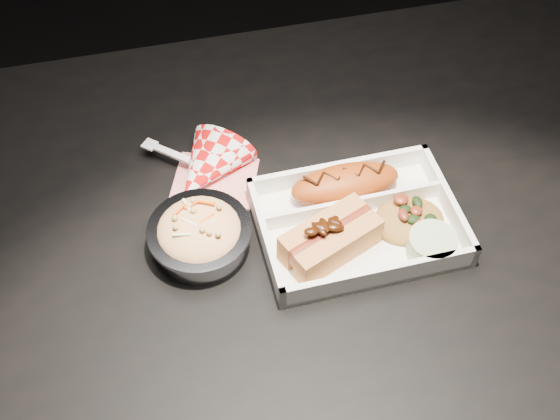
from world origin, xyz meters
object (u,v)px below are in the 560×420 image
at_px(hotdog, 330,237).
at_px(foil_coleslaw_cup, 200,234).
at_px(food_tray, 357,225).
at_px(napkin_fork, 206,169).
at_px(fried_pastry, 345,183).
at_px(dining_table, 311,256).

distance_m(hotdog, foil_coleslaw_cup, 0.16).
height_order(food_tray, napkin_fork, napkin_fork).
xyz_separation_m(fried_pastry, foil_coleslaw_cup, (-0.20, -0.04, 0.00)).
height_order(dining_table, fried_pastry, fried_pastry).
distance_m(dining_table, napkin_fork, 0.19).
height_order(fried_pastry, foil_coleslaw_cup, foil_coleslaw_cup).
distance_m(fried_pastry, hotdog, 0.09).
relative_size(food_tray, hotdog, 1.88).
bearing_deg(hotdog, foil_coleslaw_cup, 140.87).
height_order(dining_table, food_tray, food_tray).
distance_m(hotdog, napkin_fork, 0.21).
distance_m(food_tray, foil_coleslaw_cup, 0.20).
bearing_deg(hotdog, dining_table, 70.95).
xyz_separation_m(fried_pastry, hotdog, (-0.04, -0.08, 0.00)).
bearing_deg(fried_pastry, foil_coleslaw_cup, -169.42).
bearing_deg(foil_coleslaw_cup, food_tray, -5.21).
distance_m(dining_table, hotdog, 0.14).
bearing_deg(foil_coleslaw_cup, fried_pastry, 10.58).
distance_m(food_tray, fried_pastry, 0.06).
xyz_separation_m(hotdog, napkin_fork, (-0.13, 0.16, -0.02)).
relative_size(dining_table, food_tray, 4.75).
relative_size(dining_table, fried_pastry, 8.20).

